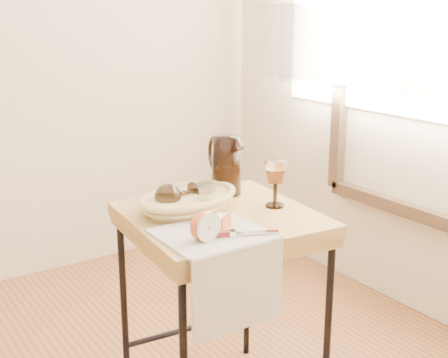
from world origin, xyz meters
TOP-DOWN VIEW (x-y plane):
  - curtain at (1.74, 0.35)m, footprint 0.02×1.00m
  - side_table at (0.65, 0.31)m, footprint 0.62×0.62m
  - tea_towel at (0.52, 0.16)m, footprint 0.31×0.28m
  - bread_basket at (0.58, 0.40)m, footprint 0.38×0.31m
  - goblet_lying_a at (0.55, 0.41)m, footprint 0.15×0.11m
  - goblet_lying_b at (0.63, 0.38)m, footprint 0.13×0.14m
  - pitcher at (0.78, 0.48)m, footprint 0.20×0.26m
  - wine_goblet at (0.84, 0.27)m, footprint 0.10×0.10m
  - apple_half at (0.47, 0.13)m, footprint 0.10×0.07m
  - apple_wedge at (0.56, 0.18)m, footprint 0.07×0.06m
  - table_knife at (0.56, 0.11)m, footprint 0.22×0.12m

SIDE VIEW (x-z plane):
  - side_table at x=0.65m, z-range 0.00..0.73m
  - tea_towel at x=0.52m, z-range 0.73..0.73m
  - table_knife at x=0.56m, z-range 0.73..0.75m
  - apple_wedge at x=0.56m, z-range 0.73..0.77m
  - bread_basket at x=0.58m, z-range 0.73..0.78m
  - goblet_lying_b at x=0.63m, z-range 0.74..0.81m
  - apple_half at x=0.47m, z-range 0.73..0.82m
  - goblet_lying_a at x=0.55m, z-range 0.74..0.83m
  - wine_goblet at x=0.84m, z-range 0.73..0.89m
  - pitcher at x=0.78m, z-range 0.71..0.96m
  - curtain at x=1.74m, z-range 0.10..2.30m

